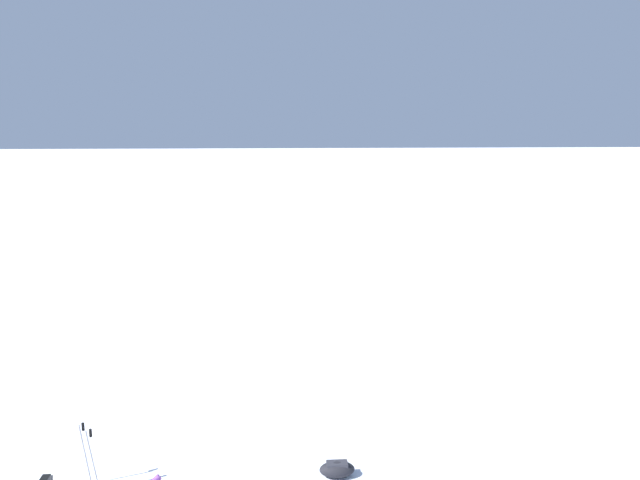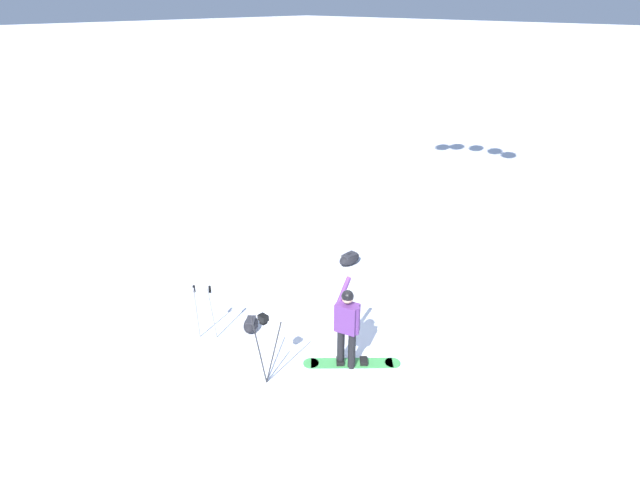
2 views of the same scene
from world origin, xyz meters
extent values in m
cube|color=black|center=(-2.00, 0.17, 1.36)|extent=(0.12, 0.16, 0.10)
ellipsoid|color=black|center=(2.47, 2.05, 0.15)|extent=(0.66, 0.36, 0.29)
cube|color=#2C2C33|center=(2.47, 2.05, 0.25)|extent=(0.39, 0.22, 0.08)
cylinder|color=gray|center=(-2.06, 2.12, 0.61)|extent=(0.13, 0.16, 1.22)
cylinder|color=black|center=(-2.06, 2.12, 1.16)|extent=(0.05, 0.05, 0.14)
cylinder|color=gray|center=(-1.86, 1.88, 0.61)|extent=(0.17, 0.09, 1.22)
cylinder|color=black|center=(-1.86, 1.88, 1.16)|extent=(0.05, 0.05, 0.14)
camera|label=1|loc=(1.37, -8.04, 6.46)|focal=33.88mm
camera|label=2|loc=(-6.66, -5.56, 6.21)|focal=29.22mm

